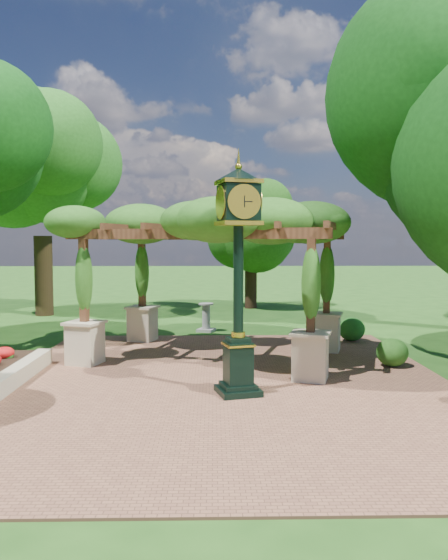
{
  "coord_description": "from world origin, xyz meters",
  "views": [
    {
      "loc": [
        -0.26,
        -10.95,
        3.14
      ],
      "look_at": [
        0.0,
        2.5,
        2.2
      ],
      "focal_mm": 35.0,
      "sensor_mm": 36.0,
      "label": 1
    }
  ],
  "objects": [
    {
      "name": "ground",
      "position": [
        0.0,
        0.0,
        0.0
      ],
      "size": [
        120.0,
        120.0,
        0.0
      ],
      "primitive_type": "plane",
      "color": "#1E4714",
      "rests_on": "ground"
    },
    {
      "name": "brick_plaza",
      "position": [
        0.0,
        1.0,
        0.02
      ],
      "size": [
        10.0,
        12.0,
        0.04
      ],
      "primitive_type": "cube",
      "color": "brown",
      "rests_on": "ground"
    },
    {
      "name": "border_wall",
      "position": [
        -4.6,
        0.5,
        0.2
      ],
      "size": [
        0.35,
        5.0,
        0.4
      ],
      "primitive_type": "cube",
      "color": "#C6B793",
      "rests_on": "ground"
    },
    {
      "name": "pedestal_clock",
      "position": [
        0.24,
        0.0,
        2.79
      ],
      "size": [
        1.12,
        1.12,
        4.67
      ],
      "rotation": [
        0.0,
        0.0,
        0.26
      ],
      "color": "black",
      "rests_on": "brick_plaza"
    },
    {
      "name": "pergola",
      "position": [
        -0.29,
        3.61,
        3.42
      ],
      "size": [
        7.57,
        5.93,
        4.18
      ],
      "rotation": [
        0.0,
        0.0,
        -0.31
      ],
      "color": "beige",
      "rests_on": "brick_plaza"
    },
    {
      "name": "sundial",
      "position": [
        -0.52,
        8.02,
        0.44
      ],
      "size": [
        0.71,
        0.71,
        1.0
      ],
      "rotation": [
        0.0,
        0.0,
        -0.35
      ],
      "color": "#9A9A91",
      "rests_on": "ground"
    },
    {
      "name": "shrub_mid",
      "position": [
        4.2,
        2.39,
        0.39
      ],
      "size": [
        0.94,
        0.94,
        0.71
      ],
      "primitive_type": "ellipsoid",
      "rotation": [
        0.0,
        0.0,
        -0.23
      ],
      "color": "#255618",
      "rests_on": "brick_plaza"
    },
    {
      "name": "shrub_back",
      "position": [
        4.07,
        5.89,
        0.41
      ],
      "size": [
        1.09,
        1.09,
        0.74
      ],
      "primitive_type": "ellipsoid",
      "rotation": [
        0.0,
        0.0,
        -0.42
      ],
      "color": "#1D5518",
      "rests_on": "brick_plaza"
    },
    {
      "name": "tree_west_far",
      "position": [
        -7.52,
        12.43,
        6.01
      ],
      "size": [
        4.67,
        4.67,
        8.77
      ],
      "color": "black",
      "rests_on": "ground"
    },
    {
      "name": "tree_north",
      "position": [
        1.51,
        14.79,
        4.08
      ],
      "size": [
        3.01,
        3.01,
        5.98
      ],
      "color": "black",
      "rests_on": "ground"
    }
  ]
}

